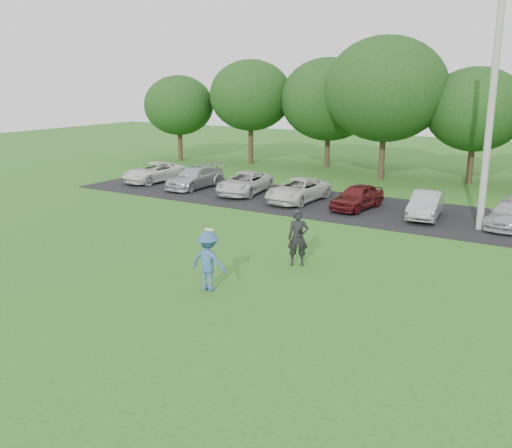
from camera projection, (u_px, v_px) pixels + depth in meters
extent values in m
plane|color=#2D661D|center=(194.00, 291.00, 16.84)|extent=(100.00, 100.00, 0.00)
cube|color=black|center=(359.00, 208.00, 27.55)|extent=(32.00, 6.50, 0.03)
cylinder|color=#AAA9A4|center=(492.00, 96.00, 22.37)|extent=(0.28, 0.28, 10.87)
imported|color=#366299|center=(209.00, 261.00, 16.76)|extent=(1.21, 0.76, 1.79)
cylinder|color=white|center=(209.00, 230.00, 16.19)|extent=(0.27, 0.27, 0.08)
imported|color=black|center=(298.00, 238.00, 19.02)|extent=(0.83, 0.75, 1.91)
cube|color=black|center=(300.00, 231.00, 18.72)|extent=(0.17, 0.16, 0.10)
imported|color=white|center=(154.00, 172.00, 34.45)|extent=(2.43, 4.37, 1.15)
imported|color=#B6B9BE|center=(195.00, 177.00, 32.51)|extent=(1.71, 4.12, 1.19)
imported|color=silver|center=(244.00, 183.00, 30.90)|extent=(2.43, 4.35, 1.15)
imported|color=silver|center=(298.00, 190.00, 28.91)|extent=(2.13, 4.24, 1.15)
imported|color=#591317|center=(357.00, 197.00, 27.25)|extent=(1.78, 3.61, 1.18)
imported|color=#A8ABAF|center=(426.00, 205.00, 25.56)|extent=(1.64, 3.62, 1.15)
imported|color=#B8BAC0|center=(510.00, 214.00, 24.00)|extent=(1.65, 3.73, 1.06)
cylinder|color=#38281C|center=(180.00, 146.00, 43.54)|extent=(0.36, 0.36, 2.20)
ellipsoid|color=#214C19|center=(179.00, 105.00, 42.78)|extent=(5.20, 5.20, 4.42)
cylinder|color=#38281C|center=(251.00, 145.00, 41.83)|extent=(0.36, 0.36, 2.70)
ellipsoid|color=#214C19|center=(251.00, 95.00, 40.94)|extent=(5.94, 5.94, 5.05)
cylinder|color=#38281C|center=(327.00, 151.00, 40.24)|extent=(0.36, 0.36, 2.20)
ellipsoid|color=#214C19|center=(329.00, 99.00, 39.35)|extent=(6.68, 6.68, 5.68)
cylinder|color=#38281C|center=(382.00, 158.00, 35.32)|extent=(0.36, 0.36, 2.70)
ellipsoid|color=#214C19|center=(386.00, 89.00, 34.30)|extent=(7.42, 7.42, 6.31)
cylinder|color=#38281C|center=(470.00, 165.00, 33.99)|extent=(0.36, 0.36, 2.20)
ellipsoid|color=#214C19|center=(475.00, 109.00, 33.18)|extent=(5.76, 5.76, 4.90)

